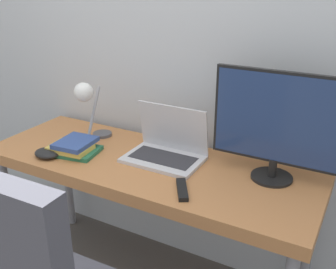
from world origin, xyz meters
TOP-DOWN VIEW (x-y plane):
  - wall_back at (0.00, 0.66)m, footprint 8.00×0.05m
  - desk at (0.00, 0.30)m, footprint 1.66×0.59m
  - laptop at (0.07, 0.37)m, footprint 0.37×0.25m
  - monitor at (0.58, 0.42)m, footprint 0.57×0.18m
  - desk_lamp at (-0.39, 0.35)m, footprint 0.11×0.23m
  - book_stack at (-0.37, 0.20)m, footprint 0.25×0.21m
  - tv_remote at (0.28, 0.13)m, footprint 0.12×0.16m
  - game_controller at (-0.46, 0.10)m, footprint 0.13×0.11m

SIDE VIEW (x-z plane):
  - desk at x=0.00m, z-range 0.31..1.06m
  - tv_remote at x=0.28m, z-range 0.76..0.78m
  - game_controller at x=-0.46m, z-range 0.76..0.80m
  - book_stack at x=-0.37m, z-range 0.75..0.82m
  - laptop at x=0.07m, z-range 0.68..0.94m
  - desk_lamp at x=-0.39m, z-range 0.83..1.16m
  - monitor at x=0.58m, z-range 0.78..1.26m
  - wall_back at x=0.00m, z-range 0.00..2.60m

